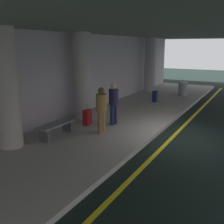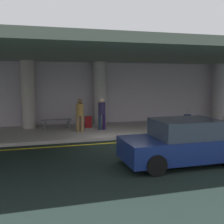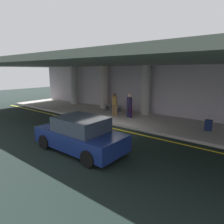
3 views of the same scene
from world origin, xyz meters
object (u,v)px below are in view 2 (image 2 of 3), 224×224
at_px(support_column_center, 100,94).
at_px(bench_metal, 57,122).
at_px(support_column_right_mid, 218,92).
at_px(suitcase_upright_secondary, 88,122).
at_px(traveler_with_luggage, 102,112).
at_px(car_navy, 183,143).
at_px(person_waiting_for_ride, 80,113).
at_px(support_column_left_mid, 28,95).
at_px(suitcase_upright_primary, 187,120).

distance_m(support_column_center, bench_metal, 3.03).
relative_size(support_column_right_mid, suitcase_upright_secondary, 4.06).
bearing_deg(traveler_with_luggage, car_navy, 141.55).
relative_size(support_column_center, car_navy, 0.89).
height_order(support_column_right_mid, bench_metal, support_column_right_mid).
bearing_deg(person_waiting_for_ride, bench_metal, -104.32).
bearing_deg(support_column_center, suitcase_upright_secondary, -137.70).
bearing_deg(car_navy, support_column_right_mid, 47.11).
distance_m(support_column_left_mid, support_column_center, 4.00).
xyz_separation_m(support_column_left_mid, car_navy, (5.08, -7.57, -1.26)).
bearing_deg(car_navy, suitcase_upright_primary, 57.45).
relative_size(car_navy, traveler_with_luggage, 2.44).
height_order(support_column_left_mid, support_column_center, same).
distance_m(support_column_right_mid, person_waiting_for_ride, 9.70).
relative_size(support_column_right_mid, bench_metal, 2.28).
bearing_deg(bench_metal, person_waiting_for_ride, -47.79).
height_order(support_column_left_mid, car_navy, support_column_left_mid).
bearing_deg(person_waiting_for_ride, support_column_right_mid, 134.34).
xyz_separation_m(support_column_right_mid, traveler_with_luggage, (-8.30, -1.67, -0.86)).
bearing_deg(support_column_center, support_column_left_mid, 180.00).
height_order(suitcase_upright_primary, bench_metal, suitcase_upright_primary).
xyz_separation_m(support_column_left_mid, support_column_center, (4.00, 0.00, 0.00)).
relative_size(traveler_with_luggage, bench_metal, 1.05).
relative_size(support_column_left_mid, traveler_with_luggage, 2.17).
distance_m(suitcase_upright_primary, suitcase_upright_secondary, 5.76).
xyz_separation_m(support_column_left_mid, suitcase_upright_secondary, (3.13, -0.79, -1.51)).
xyz_separation_m(support_column_left_mid, person_waiting_for_ride, (2.51, -1.82, -0.86)).
relative_size(car_navy, suitcase_upright_primary, 4.56).
distance_m(car_navy, bench_metal, 7.85).
bearing_deg(traveler_with_luggage, support_column_left_mid, 14.10).
xyz_separation_m(support_column_center, person_waiting_for_ride, (-1.49, -1.82, -0.86)).
xyz_separation_m(traveler_with_luggage, person_waiting_for_ride, (-1.19, -0.15, 0.00)).
height_order(car_navy, suitcase_upright_primary, car_navy).
distance_m(traveler_with_luggage, bench_metal, 2.57).
relative_size(traveler_with_luggage, suitcase_upright_primary, 1.87).
bearing_deg(suitcase_upright_secondary, car_navy, -96.43).
bearing_deg(suitcase_upright_primary, bench_metal, 177.67).
xyz_separation_m(support_column_right_mid, suitcase_upright_secondary, (-8.87, -0.79, -1.51)).
relative_size(person_waiting_for_ride, suitcase_upright_secondary, 1.87).
xyz_separation_m(support_column_right_mid, car_navy, (-6.92, -7.57, -1.26)).
distance_m(support_column_center, traveler_with_luggage, 1.90).
height_order(car_navy, bench_metal, car_navy).
height_order(support_column_center, traveler_with_luggage, support_column_center).
bearing_deg(bench_metal, suitcase_upright_primary, -7.21).
relative_size(support_column_left_mid, person_waiting_for_ride, 2.17).
relative_size(suitcase_upright_secondary, bench_metal, 0.56).
height_order(support_column_left_mid, suitcase_upright_secondary, support_column_left_mid).
relative_size(person_waiting_for_ride, bench_metal, 1.05).
bearing_deg(support_column_center, person_waiting_for_ride, -129.21).
bearing_deg(suitcase_upright_primary, support_column_left_mid, 174.84).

